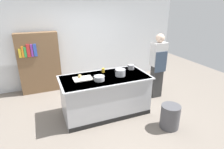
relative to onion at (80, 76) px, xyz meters
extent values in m
plane|color=slate|center=(0.54, -0.11, -0.96)|extent=(10.00, 10.00, 0.00)
cube|color=silver|center=(0.54, 1.99, 0.54)|extent=(6.40, 0.12, 3.00)
cube|color=#B7BABF|center=(0.54, -0.11, -0.51)|extent=(1.90, 0.90, 0.90)
cube|color=#B7BABF|center=(0.54, -0.11, -0.07)|extent=(1.98, 0.98, 0.03)
cube|color=black|center=(0.54, -0.57, -0.91)|extent=(1.90, 0.01, 0.10)
cube|color=silver|center=(0.05, -0.05, -0.05)|extent=(0.40, 0.28, 0.02)
sphere|color=tan|center=(0.00, 0.00, 0.00)|extent=(0.08, 0.08, 0.08)
cylinder|color=#B7BABF|center=(0.88, -0.17, 0.02)|extent=(0.23, 0.23, 0.15)
cube|color=black|center=(0.75, -0.17, 0.07)|extent=(0.04, 0.02, 0.01)
cube|color=black|center=(1.01, -0.17, 0.07)|extent=(0.04, 0.02, 0.01)
cylinder|color=#99999E|center=(1.31, 0.12, 0.00)|extent=(0.16, 0.16, 0.11)
cube|color=black|center=(1.22, 0.12, 0.04)|extent=(0.04, 0.02, 0.01)
cube|color=black|center=(1.41, 0.12, 0.04)|extent=(0.04, 0.02, 0.01)
cylinder|color=#B7BABF|center=(0.36, -0.25, -0.01)|extent=(0.23, 0.23, 0.10)
cylinder|color=yellow|center=(0.60, 0.18, -0.01)|extent=(0.07, 0.07, 0.10)
cylinder|color=#4C4C51|center=(1.57, -1.15, -0.71)|extent=(0.39, 0.39, 0.50)
cube|color=#303030|center=(2.11, 0.13, -0.51)|extent=(0.28, 0.20, 0.90)
cube|color=silver|center=(2.11, 0.13, 0.24)|extent=(0.38, 0.24, 0.60)
sphere|color=beige|center=(2.11, 0.13, 0.65)|extent=(0.22, 0.22, 0.22)
cube|color=#38475B|center=(2.11, 0.01, 0.06)|extent=(0.34, 0.02, 0.54)
cube|color=brown|center=(-0.75, 1.69, -0.11)|extent=(1.10, 0.28, 1.70)
cube|color=yellow|center=(-1.19, 1.53, 0.25)|extent=(0.06, 0.03, 0.23)
cube|color=orange|center=(-1.12, 1.53, 0.28)|extent=(0.05, 0.03, 0.29)
cube|color=green|center=(-1.06, 1.53, 0.27)|extent=(0.06, 0.03, 0.27)
cube|color=red|center=(-0.98, 1.53, 0.31)|extent=(0.08, 0.03, 0.34)
cube|color=purple|center=(-0.90, 1.53, 0.30)|extent=(0.05, 0.03, 0.33)
cube|color=#3351B7|center=(-0.82, 1.53, 0.30)|extent=(0.08, 0.03, 0.33)
camera|label=1|loc=(-0.78, -3.70, 1.47)|focal=29.87mm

